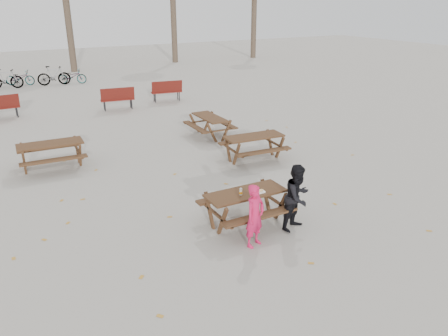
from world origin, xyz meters
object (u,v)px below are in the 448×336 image
food_tray (261,192)px  soda_bottle (241,192)px  child (255,216)px  picnic_table_north (52,156)px  picnic_table_east (254,148)px  adult (298,197)px  main_picnic_table (246,200)px  picnic_table_far (210,127)px

food_tray → soda_bottle: soda_bottle is taller
child → picnic_table_north: child is taller
picnic_table_north → picnic_table_east: bearing=-19.5°
picnic_table_east → picnic_table_north: picnic_table_north is taller
adult → picnic_table_east: bearing=49.8°
soda_bottle → adult: (1.06, -0.63, -0.10)m
main_picnic_table → food_tray: bearing=-36.1°
food_tray → picnic_table_far: size_ratio=0.10×
soda_bottle → picnic_table_far: (2.51, 6.41, -0.47)m
adult → picnic_table_far: (1.46, 7.04, -0.37)m
food_tray → picnic_table_east: bearing=59.5°
soda_bottle → picnic_table_north: bearing=118.1°
picnic_table_north → picnic_table_far: picnic_table_north is taller
soda_bottle → adult: bearing=-30.8°
child → picnic_table_east: (2.74, 4.34, -0.28)m
adult → picnic_table_east: 4.46m
food_tray → picnic_table_east: 4.25m
picnic_table_east → soda_bottle: bearing=-122.4°
food_tray → picnic_table_far: food_tray is taller
adult → picnic_table_east: (1.54, 4.17, -0.35)m
main_picnic_table → picnic_table_east: size_ratio=0.98×
food_tray → soda_bottle: 0.46m
picnic_table_far → picnic_table_north: bearing=96.7°
adult → picnic_table_far: bearing=58.4°
soda_bottle → picnic_table_far: size_ratio=0.10×
soda_bottle → child: bearing=-100.1°
food_tray → picnic_table_north: 6.88m
adult → picnic_table_north: bearing=102.9°
main_picnic_table → picnic_table_east: 4.22m
soda_bottle → adult: 1.23m
adult → picnic_table_far: size_ratio=0.85×
child → picnic_table_north: 7.22m
child → adult: adult is taller
soda_bottle → food_tray: bearing=-13.4°
food_tray → adult: 0.81m
soda_bottle → picnic_table_far: bearing=68.6°
food_tray → child: child is taller
food_tray → child: size_ratio=0.13×
picnic_table_east → picnic_table_far: size_ratio=1.05×
child → picnic_table_east: bearing=37.6°
child → picnic_table_north: bearing=93.9°
soda_bottle → picnic_table_east: (2.59, 3.54, -0.45)m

